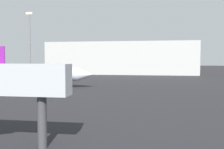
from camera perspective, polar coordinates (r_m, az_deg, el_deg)
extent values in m
cylinder|color=silver|center=(66.92, -16.50, 0.16)|extent=(22.45, 4.46, 3.30)
cone|color=silver|center=(61.69, -5.91, 0.02)|extent=(3.80, 3.49, 3.30)
cube|color=silver|center=(67.50, -17.33, -0.25)|extent=(4.85, 23.32, 0.21)
cube|color=purple|center=(72.38, -23.70, 3.67)|extent=(2.84, 0.41, 5.35)
cylinder|color=#4C4C54|center=(71.04, -15.09, -0.18)|extent=(2.73, 1.73, 1.59)
cylinder|color=#4C4C54|center=(63.39, -18.78, -0.65)|extent=(2.73, 1.73, 1.59)
cube|color=black|center=(63.95, -10.86, -2.10)|extent=(0.46, 0.46, 1.58)
cube|color=black|center=(69.17, -16.57, -1.77)|extent=(0.46, 0.46, 1.58)
cube|color=black|center=(66.12, -18.06, -2.03)|extent=(0.46, 0.46, 1.58)
cylinder|color=#3F3F44|center=(20.54, -15.31, -10.13)|extent=(0.70, 0.70, 4.04)
cylinder|color=slate|center=(95.02, -17.83, 5.88)|extent=(0.50, 0.50, 22.54)
cube|color=#F2EACC|center=(96.28, -17.96, 12.83)|extent=(2.40, 0.50, 0.80)
cube|color=#B7B7B2|center=(126.03, 2.33, 3.64)|extent=(69.21, 26.36, 14.94)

